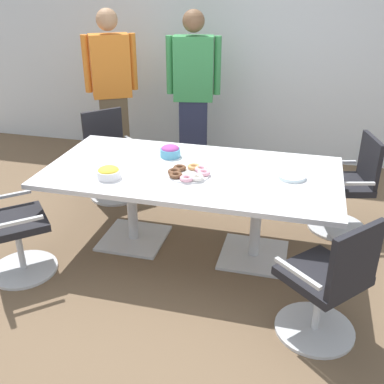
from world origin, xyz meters
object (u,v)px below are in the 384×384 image
(office_chair_3, at_px, (111,160))
(person_standing_0, at_px, (112,89))
(office_chair_1, at_px, (328,287))
(office_chair_2, at_px, (348,189))
(plate_stack, at_px, (292,176))
(snack_bowl_candy_mix, at_px, (170,151))
(conference_table, at_px, (192,184))
(snack_bowl_chips_yellow, at_px, (109,172))
(donut_platter, at_px, (189,173))
(office_chair_0, at_px, (9,230))
(person_standing_1, at_px, (193,92))

(office_chair_3, relative_size, person_standing_0, 0.49)
(office_chair_1, distance_m, office_chair_2, 1.54)
(plate_stack, bearing_deg, snack_bowl_candy_mix, 169.21)
(office_chair_3, bearing_deg, conference_table, 96.45)
(plate_stack, bearing_deg, snack_bowl_chips_yellow, -165.59)
(office_chair_1, height_order, person_standing_0, person_standing_0)
(person_standing_0, bearing_deg, snack_bowl_chips_yellow, 83.06)
(office_chair_1, xyz_separation_m, person_standing_0, (-2.49, 2.41, 0.58))
(conference_table, xyz_separation_m, donut_platter, (0.00, -0.11, 0.15))
(person_standing_0, xyz_separation_m, snack_bowl_chips_yellow, (0.78, -1.89, -0.18))
(office_chair_0, relative_size, office_chair_3, 1.00)
(office_chair_2, bearing_deg, plate_stack, 127.50)
(person_standing_1, distance_m, plate_stack, 2.04)
(donut_platter, relative_size, plate_stack, 1.57)
(person_standing_1, height_order, donut_platter, person_standing_1)
(office_chair_1, xyz_separation_m, person_standing_1, (-1.53, 2.50, 0.57))
(person_standing_0, bearing_deg, office_chair_0, 62.73)
(snack_bowl_chips_yellow, bearing_deg, person_standing_1, 84.79)
(office_chair_1, distance_m, donut_platter, 1.37)
(person_standing_1, xyz_separation_m, snack_bowl_chips_yellow, (-0.18, -1.98, -0.18))
(donut_platter, height_order, plate_stack, donut_platter)
(person_standing_0, bearing_deg, office_chair_2, 132.57)
(person_standing_0, height_order, plate_stack, person_standing_0)
(office_chair_2, xyz_separation_m, plate_stack, (-0.50, -0.65, 0.36))
(office_chair_3, distance_m, snack_bowl_chips_yellow, 1.32)
(office_chair_2, bearing_deg, person_standing_0, 56.79)
(snack_bowl_candy_mix, distance_m, donut_platter, 0.44)
(conference_table, height_order, snack_bowl_candy_mix, snack_bowl_candy_mix)
(office_chair_0, xyz_separation_m, office_chair_3, (0.18, 1.55, 0.00))
(snack_bowl_chips_yellow, distance_m, snack_bowl_candy_mix, 0.65)
(office_chair_3, distance_m, person_standing_0, 0.97)
(office_chair_2, bearing_deg, conference_table, 103.09)
(office_chair_1, distance_m, plate_stack, 1.00)
(office_chair_2, bearing_deg, person_standing_1, 45.54)
(office_chair_0, relative_size, person_standing_0, 0.49)
(office_chair_0, relative_size, office_chair_1, 1.00)
(conference_table, height_order, office_chair_0, office_chair_0)
(person_standing_0, height_order, snack_bowl_candy_mix, person_standing_0)
(office_chair_2, bearing_deg, office_chair_0, 103.58)
(office_chair_3, xyz_separation_m, plate_stack, (1.92, -0.79, 0.36))
(office_chair_0, height_order, donut_platter, office_chair_0)
(conference_table, height_order, office_chair_2, office_chair_2)
(office_chair_0, height_order, person_standing_1, person_standing_1)
(conference_table, relative_size, office_chair_3, 2.64)
(conference_table, bearing_deg, office_chair_2, 28.13)
(snack_bowl_candy_mix, relative_size, plate_stack, 0.81)
(person_standing_1, height_order, snack_bowl_chips_yellow, person_standing_1)
(snack_bowl_chips_yellow, bearing_deg, donut_platter, 19.02)
(person_standing_1, relative_size, donut_platter, 5.41)
(person_standing_1, distance_m, snack_bowl_chips_yellow, 2.00)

